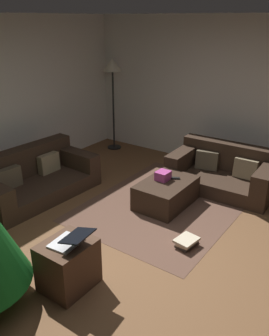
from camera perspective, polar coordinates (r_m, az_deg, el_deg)
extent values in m
plane|color=brown|center=(4.25, 1.33, -13.67)|extent=(6.40, 6.40, 0.00)
cube|color=silver|center=(6.39, 17.83, 10.70)|extent=(0.12, 6.40, 2.60)
cube|color=#332319|center=(5.67, -15.15, -3.20)|extent=(1.86, 1.02, 0.23)
cube|color=#332319|center=(5.80, -17.62, 0.85)|extent=(1.83, 0.32, 0.46)
cube|color=#332319|center=(6.02, -9.48, 1.54)|extent=(0.28, 0.95, 0.28)
cube|color=#8C7A5B|center=(5.87, -13.53, 0.75)|extent=(0.36, 0.13, 0.30)
cube|color=brown|center=(5.49, -19.38, -1.52)|extent=(0.37, 0.15, 0.30)
cube|color=#332319|center=(5.85, 13.64, -2.26)|extent=(0.97, 1.63, 0.22)
cube|color=#332319|center=(6.02, 15.10, 1.81)|extent=(0.29, 1.61, 0.45)
cube|color=#332319|center=(5.58, 20.40, -1.39)|extent=(0.92, 0.27, 0.30)
cube|color=#332319|center=(5.98, 7.80, 1.54)|extent=(0.92, 0.27, 0.30)
cube|color=#8C7A5B|center=(5.78, 17.32, -0.13)|extent=(0.16, 0.36, 0.31)
cube|color=brown|center=(5.97, 11.49, 1.20)|extent=(0.23, 0.38, 0.31)
cube|color=#332319|center=(5.22, 5.07, -3.99)|extent=(0.92, 0.62, 0.36)
cube|color=#B23F8C|center=(5.17, 4.57, -1.21)|extent=(0.20, 0.18, 0.13)
cube|color=black|center=(5.23, 6.37, -1.62)|extent=(0.13, 0.16, 0.02)
cube|color=#4C3323|center=(3.75, -10.55, -14.94)|extent=(0.52, 0.44, 0.51)
cube|color=silver|center=(3.60, -10.86, -11.60)|extent=(0.33, 0.27, 0.02)
cube|color=black|center=(3.45, -9.06, -10.63)|extent=(0.33, 0.27, 0.07)
cube|color=#4C423D|center=(4.44, 8.32, -11.90)|extent=(0.29, 0.20, 0.03)
cube|color=beige|center=(4.41, 8.21, -11.60)|extent=(0.25, 0.15, 0.04)
cube|color=beige|center=(4.38, 8.30, -11.28)|extent=(0.30, 0.25, 0.03)
cylinder|color=black|center=(7.55, -3.24, 3.35)|extent=(0.28, 0.28, 0.02)
cylinder|color=black|center=(7.32, -3.38, 9.07)|extent=(0.04, 0.04, 1.58)
cone|color=beige|center=(7.16, -3.55, 16.14)|extent=(0.36, 0.36, 0.24)
cube|color=brown|center=(5.30, 5.00, -5.72)|extent=(2.60, 2.00, 0.01)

